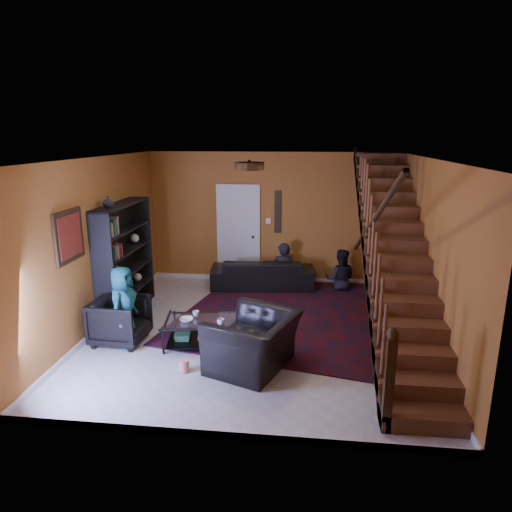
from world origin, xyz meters
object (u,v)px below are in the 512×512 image
Objects in this scene: sofa at (262,273)px; armchair_left at (120,321)px; bookshelf at (125,261)px; armchair_right at (253,342)px; coffee_table at (204,331)px.

sofa is 2.73× the size of armchair_left.
armchair_left reaches higher than sofa.
bookshelf is 2.55× the size of armchair_left.
bookshelf is 3.11m from armchair_right.
armchair_right reaches higher than coffee_table.
armchair_right reaches higher than sofa.
sofa is 3.47m from armchair_left.
bookshelf is at bearing 144.18° from coffee_table.
coffee_table is (-0.82, 0.54, -0.13)m from armchair_right.
coffee_table is (1.32, -0.02, -0.10)m from armchair_left.
armchair_right is (0.23, -3.46, 0.07)m from sofa.
coffee_table is at bearing -35.82° from bookshelf.
armchair_right is at bearing -101.52° from armchair_left.
sofa is at bearing -155.13° from armchair_right.
bookshelf reaches higher than sofa.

